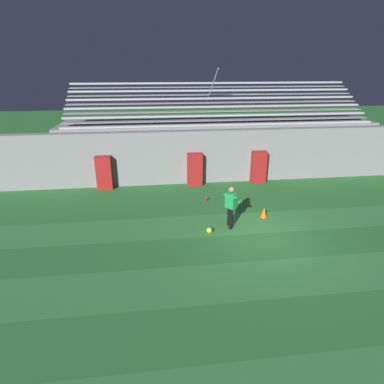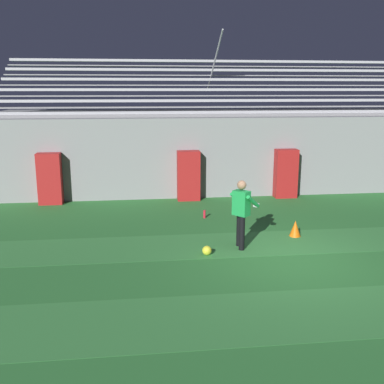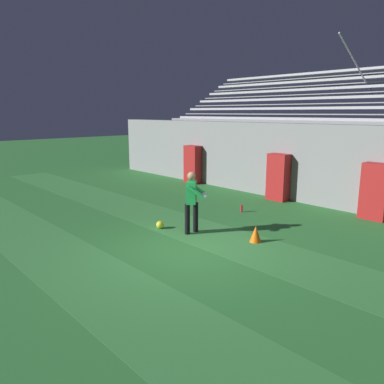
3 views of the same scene
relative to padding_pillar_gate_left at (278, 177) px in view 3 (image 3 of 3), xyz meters
name	(u,v)px [view 3 (image 3 of 3)]	position (x,y,z in m)	size (l,w,h in m)	color
ground_plane	(190,252)	(1.73, -5.95, -0.86)	(80.00, 80.00, 0.00)	#2D7533
turf_stripe_mid	(98,282)	(1.73, -8.33, -0.86)	(28.00, 1.81, 0.01)	#38843D
turf_stripe_far	(226,240)	(1.73, -4.71, -0.86)	(28.00, 1.81, 0.01)	#38843D
back_wall	(331,166)	(1.73, 0.55, 0.54)	(24.00, 0.60, 2.80)	gray
padding_pillar_gate_left	(278,177)	(0.00, 0.00, 0.00)	(0.77, 0.44, 1.72)	#B21E1E
padding_pillar_gate_right	(375,192)	(3.46, 0.00, 0.00)	(0.77, 0.44, 1.72)	#B21E1E
padding_pillar_far_left	(193,164)	(-4.65, 0.00, 0.00)	(0.77, 0.44, 1.72)	#B21E1E
bleacher_stand	(365,157)	(1.73, 3.24, 0.65)	(18.00, 4.75, 5.83)	gray
goalkeeper	(192,198)	(0.72, -4.96, 0.10)	(0.74, 0.74, 1.67)	black
soccer_ball	(160,225)	(-0.17, -5.36, -0.75)	(0.22, 0.22, 0.22)	yellow
traffic_cone	(256,234)	(2.33, -4.28, -0.65)	(0.30, 0.30, 0.42)	orange
water_bottle	(241,208)	(0.22, -2.31, -0.74)	(0.07, 0.07, 0.24)	red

